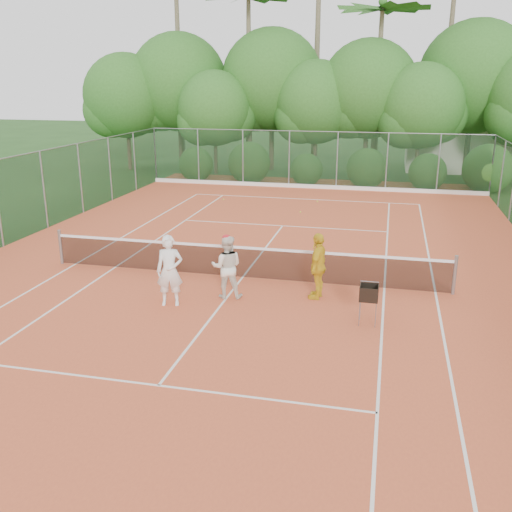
{
  "coord_description": "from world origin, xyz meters",
  "views": [
    {
      "loc": [
        4.03,
        -15.4,
        5.63
      ],
      "look_at": [
        0.69,
        -1.2,
        1.1
      ],
      "focal_mm": 40.0,
      "sensor_mm": 36.0,
      "label": 1
    }
  ],
  "objects_px": {
    "player_white": "(170,271)",
    "player_center_grp": "(227,267)",
    "ball_hopper": "(369,294)",
    "player_yellow": "(318,266)"
  },
  "relations": [
    {
      "from": "ball_hopper",
      "to": "player_white",
      "type": "bearing_deg",
      "value": 160.95
    },
    {
      "from": "player_white",
      "to": "player_yellow",
      "type": "height_order",
      "value": "player_white"
    },
    {
      "from": "player_yellow",
      "to": "player_center_grp",
      "type": "bearing_deg",
      "value": -69.59
    },
    {
      "from": "player_white",
      "to": "ball_hopper",
      "type": "bearing_deg",
      "value": -15.88
    },
    {
      "from": "player_white",
      "to": "player_yellow",
      "type": "distance_m",
      "value": 3.89
    },
    {
      "from": "player_center_grp",
      "to": "player_white",
      "type": "bearing_deg",
      "value": -146.14
    },
    {
      "from": "player_white",
      "to": "player_center_grp",
      "type": "xyz_separation_m",
      "value": [
        1.27,
        0.85,
        -0.07
      ]
    },
    {
      "from": "player_yellow",
      "to": "ball_hopper",
      "type": "distance_m",
      "value": 2.0
    },
    {
      "from": "player_center_grp",
      "to": "ball_hopper",
      "type": "relative_size",
      "value": 1.8
    },
    {
      "from": "ball_hopper",
      "to": "player_yellow",
      "type": "bearing_deg",
      "value": 115.94
    }
  ]
}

